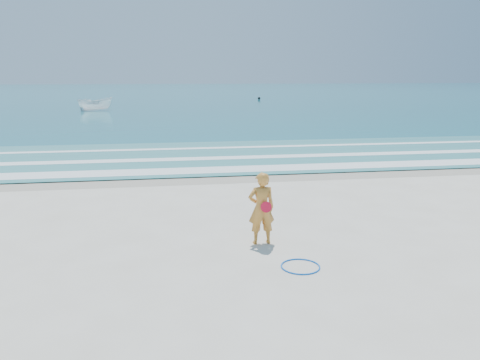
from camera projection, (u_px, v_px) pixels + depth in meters
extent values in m
plane|color=silver|center=(262.00, 263.00, 10.44)|extent=(400.00, 400.00, 0.00)
cube|color=#B2A893|center=(217.00, 177.00, 19.11)|extent=(400.00, 2.40, 0.00)
cube|color=#19727F|center=(173.00, 92.00, 111.57)|extent=(400.00, 190.00, 0.04)
cube|color=#59B7AD|center=(207.00, 156.00, 23.92)|extent=(400.00, 10.00, 0.01)
cube|color=white|center=(214.00, 170.00, 20.35)|extent=(400.00, 1.40, 0.01)
cube|color=white|center=(208.00, 158.00, 23.15)|extent=(400.00, 0.90, 0.01)
cube|color=white|center=(203.00, 148.00, 26.33)|extent=(400.00, 0.60, 0.01)
torus|color=blue|center=(300.00, 266.00, 10.21)|extent=(1.02, 1.02, 0.03)
imported|color=white|center=(95.00, 104.00, 53.36)|extent=(4.15, 2.53, 1.50)
sphere|color=black|center=(259.00, 98.00, 76.96)|extent=(0.46, 0.46, 0.46)
imported|color=orange|center=(261.00, 208.00, 11.47)|extent=(0.67, 0.44, 1.81)
cylinder|color=red|center=(266.00, 207.00, 11.29)|extent=(0.27, 0.08, 0.27)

